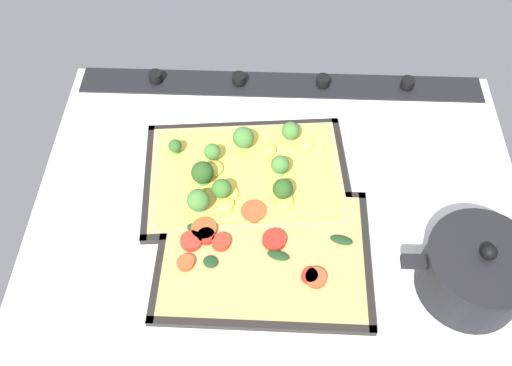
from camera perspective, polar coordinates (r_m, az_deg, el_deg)
name	(u,v)px	position (r cm, az deg, el deg)	size (l,w,h in cm)	color
ground_plane	(279,207)	(98.92, 2.33, -2.44)	(85.80, 64.92, 3.00)	silver
stove_control_panel	(281,84)	(115.96, 2.55, 10.15)	(82.36, 7.00, 2.60)	black
baking_tray_front	(246,178)	(100.23, -0.99, 0.57)	(38.65, 28.62, 1.30)	black
broccoli_pizza	(244,173)	(98.75, -1.28, 1.04)	(36.05, 26.01, 5.98)	tan
baking_tray_back	(264,256)	(91.69, 0.79, -7.46)	(34.96, 25.69, 1.30)	black
veggie_pizza_back	(260,252)	(91.18, 0.44, -7.09)	(32.54, 23.28, 1.90)	tan
cooking_pot	(475,271)	(91.53, 21.61, -8.42)	(23.50, 16.63, 12.17)	black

